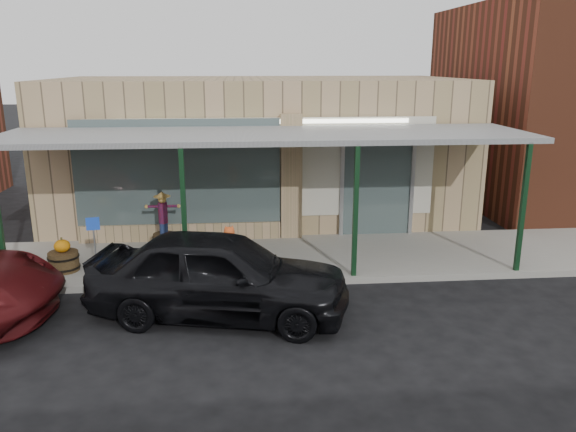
{
  "coord_description": "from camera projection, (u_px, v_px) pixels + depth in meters",
  "views": [
    {
      "loc": [
        -0.63,
        -9.19,
        4.63
      ],
      "look_at": [
        0.4,
        2.6,
        1.4
      ],
      "focal_mm": 35.0,
      "sensor_mm": 36.0,
      "label": 1
    }
  ],
  "objects": [
    {
      "name": "block_buildings_near",
      "position": [
        320.0,
        91.0,
        18.12
      ],
      "size": [
        61.0,
        8.0,
        8.0
      ],
      "color": "brown",
      "rests_on": "ground"
    },
    {
      "name": "barrel_scarecrow",
      "position": [
        164.0,
        229.0,
        13.96
      ],
      "size": [
        0.88,
        0.57,
        1.45
      ],
      "rotation": [
        0.0,
        0.0,
        0.03
      ],
      "color": "#4C3A1E",
      "rests_on": "sidewalk"
    },
    {
      "name": "barrel_pumpkin",
      "position": [
        64.0,
        259.0,
        12.48
      ],
      "size": [
        0.86,
        0.86,
        0.77
      ],
      "rotation": [
        0.0,
        0.0,
        0.42
      ],
      "color": "#4C3A1E",
      "rests_on": "sidewalk"
    },
    {
      "name": "sidewalk",
      "position": [
        268.0,
        259.0,
        13.54
      ],
      "size": [
        40.0,
        3.2,
        0.15
      ],
      "primitive_type": "cube",
      "color": "gray",
      "rests_on": "ground"
    },
    {
      "name": "parked_sedan",
      "position": [
        220.0,
        275.0,
        10.45
      ],
      "size": [
        5.14,
        2.94,
        1.65
      ],
      "rotation": [
        0.0,
        0.0,
        1.35
      ],
      "color": "black",
      "rests_on": "ground"
    },
    {
      "name": "storefront",
      "position": [
        260.0,
        148.0,
        17.39
      ],
      "size": [
        12.0,
        6.25,
        4.2
      ],
      "color": "tan",
      "rests_on": "ground"
    },
    {
      "name": "awning",
      "position": [
        267.0,
        137.0,
        12.73
      ],
      "size": [
        12.0,
        3.0,
        3.04
      ],
      "color": "slate",
      "rests_on": "ground"
    },
    {
      "name": "ground",
      "position": [
        278.0,
        329.0,
        10.1
      ],
      "size": [
        120.0,
        120.0,
        0.0
      ],
      "primitive_type": "plane",
      "color": "black",
      "rests_on": "ground"
    },
    {
      "name": "handicap_sign",
      "position": [
        94.0,
        239.0,
        11.96
      ],
      "size": [
        0.28,
        0.07,
        1.34
      ],
      "rotation": [
        0.0,
        0.0,
        0.18
      ],
      "color": "gray",
      "rests_on": "sidewalk"
    }
  ]
}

